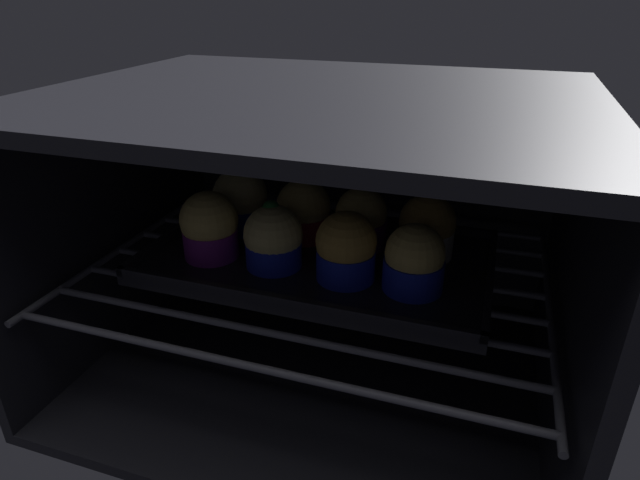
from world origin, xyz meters
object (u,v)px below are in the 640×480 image
Objects in this scene: muffin_row1_col0 at (241,201)px; muffin_row1_col2 at (361,220)px; muffin_row0_col2 at (346,249)px; muffin_row1_col3 at (427,228)px; muffin_row1_col1 at (303,212)px; baking_tray at (320,259)px; muffin_row0_col1 at (273,239)px; muffin_row0_col0 at (210,227)px; muffin_row0_col3 at (414,261)px.

muffin_row1_col2 is (16.72, 0.30, -0.53)cm from muffin_row1_col0.
muffin_row1_col3 is (7.75, 8.81, -0.14)cm from muffin_row0_col2.
muffin_row1_col3 is at bearing -0.23° from muffin_row1_col1.
muffin_row0_col2 is at bearing -43.91° from baking_tray.
muffin_row0_col1 is 1.03× the size of muffin_row1_col3.
muffin_row0_col0 is at bearing -152.29° from muffin_row1_col2.
muffin_row1_col2 is (7.77, 0.02, -0.11)cm from muffin_row1_col1.
baking_tray is at bearing 136.09° from muffin_row0_col2.
muffin_row1_col3 is at bearing 48.68° from muffin_row0_col2.
muffin_row0_col3 is 12.07cm from muffin_row1_col2.
muffin_row1_col0 is at bearing 90.01° from muffin_row0_col0.
muffin_row1_col0 reaches higher than baking_tray.
muffin_row0_col0 reaches higher than muffin_row1_col3.
muffin_row1_col0 reaches higher than muffin_row0_col1.
muffin_row0_col3 is (12.24, -4.29, 3.97)cm from baking_tray.
muffin_row1_col2 is (16.72, 8.78, -0.43)cm from muffin_row0_col0.
muffin_row1_col3 is (16.73, 8.53, 0.17)cm from muffin_row0_col1.
muffin_row1_col2 is at bearing 0.13° from muffin_row1_col1.
muffin_row0_col1 is at bearing -134.29° from muffin_row1_col2.
muffin_row1_col0 is 25.05cm from muffin_row1_col3.
muffin_row0_col1 is 11.78cm from muffin_row1_col0.
muffin_row0_col0 is at bearing 179.62° from muffin_row0_col2.
baking_tray is at bearing 42.82° from muffin_row0_col1.
muffin_row0_col1 reaches higher than baking_tray.
muffin_row0_col0 is at bearing -178.86° from muffin_row0_col1.
muffin_row0_col0 is 1.05× the size of muffin_row1_col1.
muffin_row1_col1 is (-3.80, 4.49, 4.11)cm from baking_tray.
muffin_row1_col1 is (8.95, 0.28, -0.43)cm from muffin_row1_col0.
muffin_row1_col1 is (0.63, 8.60, 0.18)cm from muffin_row0_col1.
baking_tray is 5.11× the size of muffin_row0_col2.
muffin_row1_col3 reaches higher than muffin_row1_col2.
muffin_row0_col2 is (4.55, -4.38, 4.24)cm from baking_tray.
muffin_row1_col3 is at bearing 19.16° from muffin_row0_col0.
baking_tray is 7.18cm from muffin_row1_col1.
muffin_row1_col1 is at bearing 130.21° from baking_tray.
baking_tray is at bearing 160.67° from muffin_row0_col3.
muffin_row0_col1 is at bearing 1.14° from muffin_row0_col0.
muffin_row0_col2 reaches higher than muffin_row1_col3.
muffin_row0_col2 is at bearing -46.75° from muffin_row1_col1.
muffin_row0_col0 is at bearing -160.84° from muffin_row1_col3.
muffin_row1_col0 is at bearing -179.51° from muffin_row1_col3.
baking_tray is 5.14× the size of muffin_row0_col1.
muffin_row0_col1 is at bearing -94.20° from muffin_row1_col1.
muffin_row0_col2 reaches higher than baking_tray.
muffin_row1_col0 is at bearing 153.57° from muffin_row0_col2.
muffin_row1_col2 reaches higher than baking_tray.
muffin_row0_col0 is 24.99cm from muffin_row0_col3.
muffin_row1_col3 is (16.10, -0.06, -0.01)cm from muffin_row1_col1.
muffin_row0_col0 is 0.97× the size of muffin_row1_col0.
muffin_row1_col0 is at bearing 134.98° from muffin_row0_col1.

